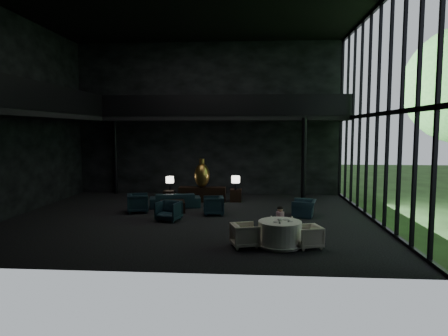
# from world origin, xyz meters

# --- Properties ---
(floor) EXTENTS (14.00, 12.00, 0.02)m
(floor) POSITION_xyz_m (0.00, 0.00, 0.00)
(floor) COLOR black
(floor) RESTS_ON ground
(ceiling) EXTENTS (14.00, 12.00, 0.02)m
(ceiling) POSITION_xyz_m (0.00, 0.00, 8.00)
(ceiling) COLOR black
(ceiling) RESTS_ON ground
(wall_back) EXTENTS (14.00, 0.04, 8.00)m
(wall_back) POSITION_xyz_m (0.00, 6.00, 4.00)
(wall_back) COLOR black
(wall_back) RESTS_ON ground
(wall_front) EXTENTS (14.00, 0.04, 8.00)m
(wall_front) POSITION_xyz_m (0.00, -6.00, 4.00)
(wall_front) COLOR black
(wall_front) RESTS_ON ground
(wall_left) EXTENTS (0.04, 12.00, 8.00)m
(wall_left) POSITION_xyz_m (-7.00, 0.00, 4.00)
(wall_left) COLOR black
(wall_left) RESTS_ON ground
(curtain_wall) EXTENTS (0.20, 12.00, 8.00)m
(curtain_wall) POSITION_xyz_m (6.95, 0.00, 4.00)
(curtain_wall) COLOR black
(curtain_wall) RESTS_ON ground
(mezzanine_left) EXTENTS (2.00, 12.00, 0.25)m
(mezzanine_left) POSITION_xyz_m (-6.00, 0.00, 4.00)
(mezzanine_left) COLOR black
(mezzanine_left) RESTS_ON wall_left
(mezzanine_back) EXTENTS (12.00, 2.00, 0.25)m
(mezzanine_back) POSITION_xyz_m (1.00, 5.00, 4.00)
(mezzanine_back) COLOR black
(mezzanine_back) RESTS_ON wall_back
(railing_left) EXTENTS (0.06, 12.00, 1.00)m
(railing_left) POSITION_xyz_m (-5.00, 0.00, 4.60)
(railing_left) COLOR black
(railing_left) RESTS_ON mezzanine_left
(railing_back) EXTENTS (12.00, 0.06, 1.00)m
(railing_back) POSITION_xyz_m (1.00, 4.00, 4.60)
(railing_back) COLOR black
(railing_back) RESTS_ON mezzanine_back
(column_nw) EXTENTS (0.24, 0.24, 4.00)m
(column_nw) POSITION_xyz_m (-5.00, 5.70, 2.00)
(column_nw) COLOR black
(column_nw) RESTS_ON floor
(column_ne) EXTENTS (0.24, 0.24, 4.00)m
(column_ne) POSITION_xyz_m (4.80, 4.00, 2.00)
(column_ne) COLOR black
(column_ne) RESTS_ON floor
(console) EXTENTS (2.23, 0.51, 0.71)m
(console) POSITION_xyz_m (-0.02, 3.49, 0.35)
(console) COLOR black
(console) RESTS_ON floor
(bronze_urn) EXTENTS (0.73, 0.73, 1.35)m
(bronze_urn) POSITION_xyz_m (-0.02, 3.48, 1.29)
(bronze_urn) COLOR olive
(bronze_urn) RESTS_ON console
(side_table_left) EXTENTS (0.49, 0.49, 0.53)m
(side_table_left) POSITION_xyz_m (-1.62, 3.47, 0.27)
(side_table_left) COLOR black
(side_table_left) RESTS_ON floor
(table_lamp_left) EXTENTS (0.38, 0.38, 0.64)m
(table_lamp_left) POSITION_xyz_m (-1.62, 3.72, 0.99)
(table_lamp_left) COLOR black
(table_lamp_left) RESTS_ON side_table_left
(side_table_right) EXTENTS (0.54, 0.54, 0.59)m
(side_table_right) POSITION_xyz_m (1.58, 3.70, 0.30)
(side_table_right) COLOR black
(side_table_right) RESTS_ON floor
(table_lamp_right) EXTENTS (0.40, 0.40, 0.66)m
(table_lamp_right) POSITION_xyz_m (1.58, 3.47, 1.07)
(table_lamp_right) COLOR black
(table_lamp_right) RESTS_ON side_table_right
(sofa) EXTENTS (2.45, 1.16, 0.92)m
(sofa) POSITION_xyz_m (-1.05, 2.08, 0.46)
(sofa) COLOR black
(sofa) RESTS_ON floor
(lounge_armchair_west) EXTENTS (1.10, 1.14, 0.95)m
(lounge_armchair_west) POSITION_xyz_m (-2.38, 0.88, 0.48)
(lounge_armchair_west) COLOR black
(lounge_armchair_west) RESTS_ON floor
(lounge_armchair_east) EXTENTS (0.91, 0.96, 0.88)m
(lounge_armchair_east) POSITION_xyz_m (0.80, 0.63, 0.44)
(lounge_armchair_east) COLOR #202D3C
(lounge_armchair_east) RESTS_ON floor
(lounge_armchair_south) EXTENTS (1.04, 1.00, 0.88)m
(lounge_armchair_south) POSITION_xyz_m (-0.78, -0.56, 0.44)
(lounge_armchair_south) COLOR #193850
(lounge_armchair_south) RESTS_ON floor
(window_armchair) EXTENTS (0.82, 1.07, 0.83)m
(window_armchair) POSITION_xyz_m (4.42, 0.58, 0.42)
(window_armchair) COLOR black
(window_armchair) RESTS_ON floor
(coffee_table) EXTENTS (1.19, 1.19, 0.44)m
(coffee_table) POSITION_xyz_m (-0.97, 1.11, 0.22)
(coffee_table) COLOR black
(coffee_table) RESTS_ON floor
(dining_table) EXTENTS (1.44, 1.44, 0.75)m
(dining_table) POSITION_xyz_m (3.18, -3.57, 0.33)
(dining_table) COLOR white
(dining_table) RESTS_ON floor
(dining_chair_north) EXTENTS (0.71, 0.67, 0.70)m
(dining_chair_north) POSITION_xyz_m (3.30, -2.73, 0.35)
(dining_chair_north) COLOR silver
(dining_chair_north) RESTS_ON floor
(dining_chair_east) EXTENTS (0.78, 0.80, 0.68)m
(dining_chair_east) POSITION_xyz_m (3.99, -3.67, 0.34)
(dining_chair_east) COLOR beige
(dining_chair_east) RESTS_ON floor
(dining_chair_west) EXTENTS (0.87, 0.90, 0.76)m
(dining_chair_west) POSITION_xyz_m (2.15, -3.72, 0.38)
(dining_chair_west) COLOR beige
(dining_chair_west) RESTS_ON floor
(child) EXTENTS (0.26, 0.26, 0.56)m
(child) POSITION_xyz_m (3.25, -2.58, 0.73)
(child) COLOR beige
(child) RESTS_ON dining_chair_north
(plate_a) EXTENTS (0.29, 0.29, 0.01)m
(plate_a) POSITION_xyz_m (3.09, -3.70, 0.76)
(plate_a) COLOR white
(plate_a) RESTS_ON dining_table
(plate_b) EXTENTS (0.23, 0.23, 0.01)m
(plate_b) POSITION_xyz_m (3.37, -3.40, 0.76)
(plate_b) COLOR white
(plate_b) RESTS_ON dining_table
(saucer) EXTENTS (0.19, 0.19, 0.01)m
(saucer) POSITION_xyz_m (3.49, -3.60, 0.76)
(saucer) COLOR white
(saucer) RESTS_ON dining_table
(coffee_cup) EXTENTS (0.11, 0.11, 0.06)m
(coffee_cup) POSITION_xyz_m (3.44, -3.66, 0.79)
(coffee_cup) COLOR white
(coffee_cup) RESTS_ON saucer
(cereal_bowl) EXTENTS (0.14, 0.14, 0.07)m
(cereal_bowl) POSITION_xyz_m (3.18, -3.49, 0.79)
(cereal_bowl) COLOR white
(cereal_bowl) RESTS_ON dining_table
(cream_pot) EXTENTS (0.06, 0.06, 0.06)m
(cream_pot) POSITION_xyz_m (3.16, -3.87, 0.78)
(cream_pot) COLOR #99999E
(cream_pot) RESTS_ON dining_table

